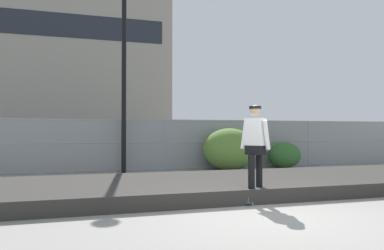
{
  "coord_description": "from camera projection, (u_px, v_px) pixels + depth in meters",
  "views": [
    {
      "loc": [
        -3.1,
        -5.6,
        1.4
      ],
      "look_at": [
        0.27,
        5.29,
        1.61
      ],
      "focal_mm": 35.29,
      "sensor_mm": 36.0,
      "label": 1
    }
  ],
  "objects": [
    {
      "name": "parked_car_mid",
      "position": [
        213.0,
        144.0,
        16.98
      ],
      "size": [
        4.52,
        2.19,
        1.66
      ],
      "color": "silver",
      "rests_on": "ground_plane"
    },
    {
      "name": "gravel_berm",
      "position": [
        213.0,
        185.0,
        8.86
      ],
      "size": [
        13.59,
        3.65,
        0.3
      ],
      "primitive_type": "cube",
      "color": "#33302D",
      "rests_on": "ground_plane"
    },
    {
      "name": "shrub_center",
      "position": [
        230.0,
        149.0,
        13.73
      ],
      "size": [
        1.98,
        1.62,
        1.53
      ],
      "color": "#567A33",
      "rests_on": "ground_plane"
    },
    {
      "name": "ground_plane",
      "position": [
        271.0,
        216.0,
        6.24
      ],
      "size": [
        120.0,
        120.0,
        0.0
      ],
      "primitive_type": "plane",
      "color": "gray"
    },
    {
      "name": "chain_fence",
      "position": [
        164.0,
        145.0,
        13.71
      ],
      "size": [
        24.4,
        0.06,
        1.85
      ],
      "color": "gray",
      "rests_on": "ground_plane"
    },
    {
      "name": "shrub_right",
      "position": [
        284.0,
        155.0,
        14.5
      ],
      "size": [
        1.29,
        1.05,
        0.99
      ],
      "color": "#2D5B28",
      "rests_on": "ground_plane"
    },
    {
      "name": "skater",
      "position": [
        255.0,
        145.0,
        7.45
      ],
      "size": [
        0.65,
        0.61,
        1.86
      ],
      "color": "gray",
      "rests_on": "skateboard"
    },
    {
      "name": "parked_car_near",
      "position": [
        72.0,
        146.0,
        15.3
      ],
      "size": [
        4.41,
        1.96,
        1.66
      ],
      "color": "navy",
      "rests_on": "ground_plane"
    },
    {
      "name": "library_building",
      "position": [
        37.0,
        60.0,
        44.96
      ],
      "size": [
        29.4,
        15.21,
        19.94
      ],
      "color": "gray",
      "rests_on": "ground_plane"
    },
    {
      "name": "street_lamp",
      "position": [
        124.0,
        44.0,
        12.94
      ],
      "size": [
        0.44,
        0.44,
        7.14
      ],
      "color": "black",
      "rests_on": "ground_plane"
    },
    {
      "name": "skateboard",
      "position": [
        255.0,
        200.0,
        7.43
      ],
      "size": [
        0.78,
        0.61,
        0.07
      ],
      "color": "#2D608C",
      "rests_on": "ground_plane"
    },
    {
      "name": "parked_car_far",
      "position": [
        314.0,
        143.0,
        18.92
      ],
      "size": [
        4.55,
        2.27,
        1.66
      ],
      "color": "black",
      "rests_on": "ground_plane"
    }
  ]
}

